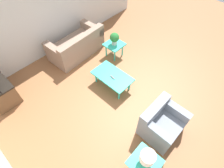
{
  "coord_description": "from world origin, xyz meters",
  "views": [
    {
      "loc": [
        -1.56,
        2.26,
        3.89
      ],
      "look_at": [
        0.27,
        0.3,
        0.55
      ],
      "focal_mm": 28.0,
      "sensor_mm": 36.0,
      "label": 1
    }
  ],
  "objects_px": {
    "side_table_plant": "(114,46)",
    "table_lamp": "(147,158)",
    "armchair": "(161,123)",
    "side_table_lamp": "(145,163)",
    "tv_stand_chest": "(0,92)",
    "sofa": "(77,46)",
    "potted_plant": "(114,38)",
    "coffee_table": "(112,77)"
  },
  "relations": [
    {
      "from": "sofa",
      "to": "armchair",
      "type": "xyz_separation_m",
      "value": [
        -3.45,
        0.46,
        0.01
      ]
    },
    {
      "from": "tv_stand_chest",
      "to": "table_lamp",
      "type": "relative_size",
      "value": 2.1
    },
    {
      "from": "coffee_table",
      "to": "potted_plant",
      "type": "relative_size",
      "value": 2.8
    },
    {
      "from": "sofa",
      "to": "tv_stand_chest",
      "type": "relative_size",
      "value": 2.14
    },
    {
      "from": "side_table_plant",
      "to": "tv_stand_chest",
      "type": "height_order",
      "value": "tv_stand_chest"
    },
    {
      "from": "sofa",
      "to": "table_lamp",
      "type": "distance_m",
      "value": 3.96
    },
    {
      "from": "armchair",
      "to": "side_table_plant",
      "type": "distance_m",
      "value": 2.78
    },
    {
      "from": "coffee_table",
      "to": "tv_stand_chest",
      "type": "height_order",
      "value": "tv_stand_chest"
    },
    {
      "from": "potted_plant",
      "to": "armchair",
      "type": "bearing_deg",
      "value": 154.55
    },
    {
      "from": "sofa",
      "to": "tv_stand_chest",
      "type": "distance_m",
      "value": 2.51
    },
    {
      "from": "armchair",
      "to": "side_table_plant",
      "type": "relative_size",
      "value": 1.63
    },
    {
      "from": "sofa",
      "to": "side_table_lamp",
      "type": "distance_m",
      "value": 3.94
    },
    {
      "from": "tv_stand_chest",
      "to": "potted_plant",
      "type": "height_order",
      "value": "potted_plant"
    },
    {
      "from": "coffee_table",
      "to": "potted_plant",
      "type": "distance_m",
      "value": 1.29
    },
    {
      "from": "sofa",
      "to": "side_table_lamp",
      "type": "relative_size",
      "value": 3.24
    },
    {
      "from": "side_table_plant",
      "to": "table_lamp",
      "type": "xyz_separation_m",
      "value": [
        -2.74,
        2.15,
        0.32
      ]
    },
    {
      "from": "side_table_lamp",
      "to": "side_table_plant",
      "type": "bearing_deg",
      "value": -38.07
    },
    {
      "from": "sofa",
      "to": "potted_plant",
      "type": "xyz_separation_m",
      "value": [
        -0.94,
        -0.74,
        0.37
      ]
    },
    {
      "from": "side_table_lamp",
      "to": "tv_stand_chest",
      "type": "distance_m",
      "value": 3.85
    },
    {
      "from": "tv_stand_chest",
      "to": "side_table_lamp",
      "type": "bearing_deg",
      "value": -163.3
    },
    {
      "from": "side_table_lamp",
      "to": "tv_stand_chest",
      "type": "relative_size",
      "value": 0.66
    },
    {
      "from": "coffee_table",
      "to": "potted_plant",
      "type": "height_order",
      "value": "potted_plant"
    },
    {
      "from": "sofa",
      "to": "side_table_plant",
      "type": "distance_m",
      "value": 1.2
    },
    {
      "from": "side_table_plant",
      "to": "potted_plant",
      "type": "bearing_deg",
      "value": -63.43
    },
    {
      "from": "coffee_table",
      "to": "potted_plant",
      "type": "xyz_separation_m",
      "value": [
        0.81,
        -0.96,
        0.32
      ]
    },
    {
      "from": "armchair",
      "to": "table_lamp",
      "type": "height_order",
      "value": "table_lamp"
    },
    {
      "from": "side_table_plant",
      "to": "potted_plant",
      "type": "xyz_separation_m",
      "value": [
        0.0,
        -0.0,
        0.29
      ]
    },
    {
      "from": "coffee_table",
      "to": "sofa",
      "type": "bearing_deg",
      "value": -7.17
    },
    {
      "from": "side_table_lamp",
      "to": "potted_plant",
      "type": "bearing_deg",
      "value": -38.07
    },
    {
      "from": "side_table_lamp",
      "to": "potted_plant",
      "type": "relative_size",
      "value": 1.42
    },
    {
      "from": "side_table_plant",
      "to": "side_table_lamp",
      "type": "bearing_deg",
      "value": 141.93
    },
    {
      "from": "coffee_table",
      "to": "table_lamp",
      "type": "relative_size",
      "value": 2.74
    },
    {
      "from": "sofa",
      "to": "coffee_table",
      "type": "distance_m",
      "value": 1.76
    },
    {
      "from": "coffee_table",
      "to": "side_table_lamp",
      "type": "bearing_deg",
      "value": 148.42
    },
    {
      "from": "side_table_plant",
      "to": "tv_stand_chest",
      "type": "distance_m",
      "value": 3.39
    },
    {
      "from": "side_table_plant",
      "to": "potted_plant",
      "type": "distance_m",
      "value": 0.29
    },
    {
      "from": "side_table_plant",
      "to": "table_lamp",
      "type": "bearing_deg",
      "value": 141.93
    },
    {
      "from": "armchair",
      "to": "side_table_lamp",
      "type": "relative_size",
      "value": 1.63
    },
    {
      "from": "armchair",
      "to": "tv_stand_chest",
      "type": "height_order",
      "value": "armchair"
    },
    {
      "from": "table_lamp",
      "to": "side_table_lamp",
      "type": "bearing_deg",
      "value": -26.57
    },
    {
      "from": "armchair",
      "to": "table_lamp",
      "type": "relative_size",
      "value": 2.27
    },
    {
      "from": "sofa",
      "to": "table_lamp",
      "type": "height_order",
      "value": "table_lamp"
    }
  ]
}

